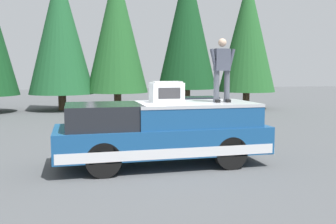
{
  "coord_description": "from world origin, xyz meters",
  "views": [
    {
      "loc": [
        -9.69,
        1.95,
        2.48
      ],
      "look_at": [
        0.44,
        -0.57,
        1.35
      ],
      "focal_mm": 40.46,
      "sensor_mm": 36.0,
      "label": 1
    }
  ],
  "objects_px": {
    "person_on_truck_bed": "(222,68)",
    "parked_car_navy": "(197,108)",
    "compressor_unit": "(167,92)",
    "pickup_truck": "(162,132)"
  },
  "relations": [
    {
      "from": "person_on_truck_bed",
      "to": "parked_car_navy",
      "type": "distance_m",
      "value": 9.63
    },
    {
      "from": "compressor_unit",
      "to": "person_on_truck_bed",
      "type": "xyz_separation_m",
      "value": [
        -0.32,
        -1.44,
        0.62
      ]
    },
    {
      "from": "pickup_truck",
      "to": "person_on_truck_bed",
      "type": "relative_size",
      "value": 3.28
    },
    {
      "from": "pickup_truck",
      "to": "compressor_unit",
      "type": "relative_size",
      "value": 6.6
    },
    {
      "from": "person_on_truck_bed",
      "to": "parked_car_navy",
      "type": "relative_size",
      "value": 0.41
    },
    {
      "from": "pickup_truck",
      "to": "person_on_truck_bed",
      "type": "xyz_separation_m",
      "value": [
        -0.15,
        -1.61,
        1.68
      ]
    },
    {
      "from": "pickup_truck",
      "to": "person_on_truck_bed",
      "type": "height_order",
      "value": "person_on_truck_bed"
    },
    {
      "from": "pickup_truck",
      "to": "compressor_unit",
      "type": "bearing_deg",
      "value": -44.04
    },
    {
      "from": "person_on_truck_bed",
      "to": "parked_car_navy",
      "type": "height_order",
      "value": "person_on_truck_bed"
    },
    {
      "from": "pickup_truck",
      "to": "parked_car_navy",
      "type": "distance_m",
      "value": 9.82
    }
  ]
}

